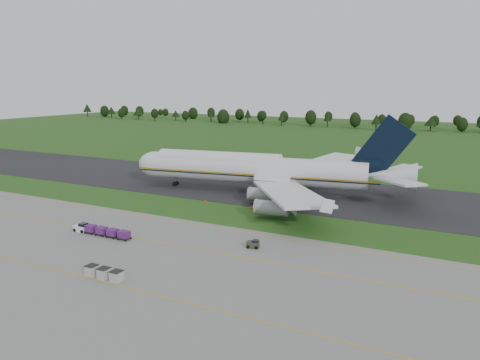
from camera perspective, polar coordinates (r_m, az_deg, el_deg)
The scene contains 10 objects.
ground at distance 105.01m, azimuth -2.87°, elevation -4.00°, with size 600.00×600.00×0.00m, color #234C17.
apron at distance 78.96m, azimuth -15.49°, elevation -9.76°, with size 300.00×52.00×0.06m, color slate.
taxiway at distance 129.25m, azimuth 3.34°, elevation -1.01°, with size 300.00×40.00×0.08m, color black.
apron_markings at distance 83.86m, azimuth -12.23°, elevation -8.29°, with size 300.00×30.20×0.01m.
tree_line at distance 310.63m, azimuth 19.95°, elevation 6.81°, with size 527.13×21.41×11.54m.
aircraft at distance 123.74m, azimuth 2.40°, elevation 1.28°, with size 76.12×73.02×21.29m.
baggage_train at distance 93.10m, azimuth -16.64°, elevation -5.95°, with size 13.29×1.70×1.63m.
utility_cart at distance 82.73m, azimuth 1.60°, elevation -7.88°, with size 2.30×1.63×1.15m.
uld_row at distance 73.07m, azimuth -16.24°, elevation -10.86°, with size 6.45×1.65×1.63m.
edge_markers at distance 110.48m, azimuth -1.44°, elevation -3.05°, with size 12.82×0.30×0.60m.
Camera 1 is at (50.81, -87.46, 28.21)m, focal length 35.00 mm.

